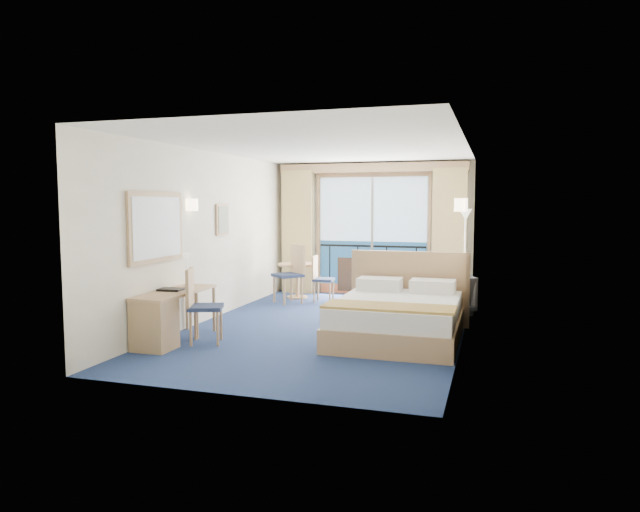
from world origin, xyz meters
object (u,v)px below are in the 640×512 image
at_px(floor_lamp, 465,233).
at_px(table_chair_a, 320,276).
at_px(armchair, 447,294).
at_px(desk_chair, 199,301).
at_px(nightstand, 452,306).
at_px(desk, 159,319).
at_px(bed, 398,316).
at_px(round_table, 297,272).
at_px(table_chair_b, 292,270).

relative_size(floor_lamp, table_chair_a, 2.03).
height_order(armchair, desk_chair, desk_chair).
bearing_deg(nightstand, desk, -142.38).
relative_size(floor_lamp, desk_chair, 1.75).
height_order(bed, table_chair_a, bed).
distance_m(bed, table_chair_a, 3.27).
distance_m(desk, round_table, 4.27).
distance_m(nightstand, desk_chair, 3.92).
bearing_deg(desk_chair, round_table, -20.33).
bearing_deg(floor_lamp, desk_chair, -130.02).
relative_size(nightstand, table_chair_a, 0.62).
height_order(desk, desk_chair, desk_chair).
bearing_deg(desk, nightstand, 37.62).
xyz_separation_m(nightstand, desk, (-3.51, -2.71, 0.11)).
relative_size(nightstand, floor_lamp, 0.31).
height_order(round_table, table_chair_b, table_chair_b).
relative_size(floor_lamp, desk, 1.21).
distance_m(floor_lamp, round_table, 3.32).
relative_size(bed, round_table, 2.83).
bearing_deg(floor_lamp, nightstand, -93.99).
height_order(desk_chair, table_chair_a, desk_chair).
bearing_deg(desk, bed, 25.55).
bearing_deg(table_chair_b, nightstand, 20.73).
xyz_separation_m(armchair, desk_chair, (-3.01, -3.07, 0.23)).
distance_m(nightstand, table_chair_a, 2.88).
relative_size(bed, table_chair_b, 1.96).
height_order(table_chair_a, table_chair_b, table_chair_b).
bearing_deg(round_table, table_chair_a, -24.48).
bearing_deg(round_table, table_chair_b, -80.67).
bearing_deg(table_chair_b, floor_lamp, 48.66).
distance_m(bed, round_table, 3.81).
bearing_deg(table_chair_a, desk, 162.81).
distance_m(round_table, table_chair_a, 0.60).
height_order(nightstand, table_chair_a, table_chair_a).
bearing_deg(desk_chair, table_chair_a, -28.90).
xyz_separation_m(bed, desk_chair, (-2.51, -1.01, 0.25)).
bearing_deg(floor_lamp, table_chair_b, -170.48).
xyz_separation_m(bed, table_chair_a, (-1.94, 2.62, 0.17)).
bearing_deg(desk_chair, floor_lamp, -59.99).
distance_m(desk_chair, table_chair_b, 3.34).
height_order(armchair, floor_lamp, floor_lamp).
height_order(armchair, round_table, round_table).
bearing_deg(bed, floor_lamp, 75.69).
bearing_deg(table_chair_a, bed, -147.35).
xyz_separation_m(desk, table_chair_b, (0.49, 3.71, 0.24)).
bearing_deg(table_chair_a, armchair, -106.72).
bearing_deg(armchair, table_chair_a, -45.56).
xyz_separation_m(armchair, desk, (-3.39, -3.45, 0.04)).
distance_m(bed, nightstand, 1.46).
height_order(floor_lamp, table_chair_a, floor_lamp).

